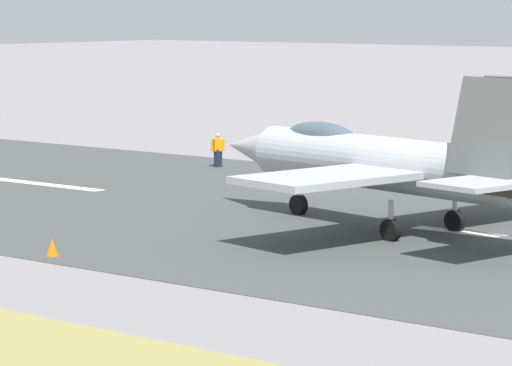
% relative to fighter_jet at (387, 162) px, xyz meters
% --- Properties ---
extents(fighter_jet, '(16.93, 13.84, 5.63)m').
position_rel_fighter_jet_xyz_m(fighter_jet, '(0.00, 0.00, 0.00)').
color(fighter_jet, '#A6ACB1').
rests_on(fighter_jet, ground).
extents(crew_person, '(0.46, 0.62, 1.68)m').
position_rel_fighter_jet_xyz_m(crew_person, '(16.99, -11.05, -1.59)').
color(crew_person, '#1E2338').
rests_on(crew_person, ground).
extents(marker_cone_mid, '(0.44, 0.44, 0.55)m').
position_rel_fighter_jet_xyz_m(marker_cone_mid, '(5.42, 10.99, -2.16)').
color(marker_cone_mid, orange).
rests_on(marker_cone_mid, ground).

